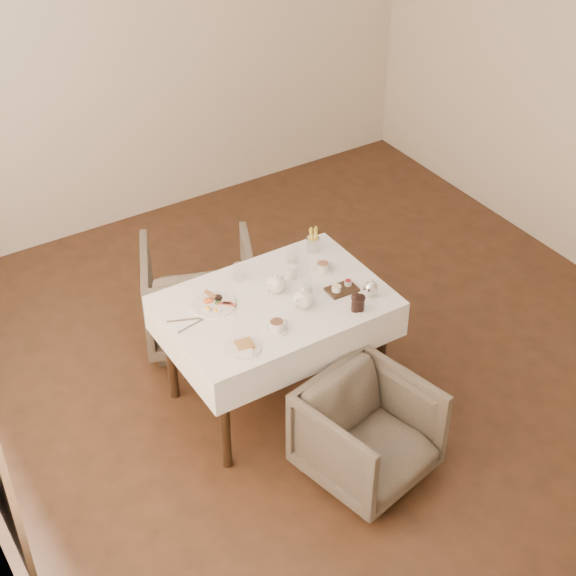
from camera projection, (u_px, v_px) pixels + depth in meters
The scene contains 20 objects.
table at pixel (275, 316), 5.16m from camera, with size 1.28×0.88×0.75m.
armchair_near at pixel (368, 433), 4.87m from camera, with size 0.64×0.66×0.60m, color #494036.
armchair_far at pixel (199, 293), 5.84m from camera, with size 0.72×0.74×0.67m, color #494036.
breakfast_plate at pixel (213, 304), 5.05m from camera, with size 0.25×0.25×0.03m.
side_plate at pixel (243, 348), 4.74m from camera, with size 0.21×0.19×0.02m.
teapot_centre at pixel (276, 283), 5.12m from camera, with size 0.16×0.12×0.13m, color white, non-canonical shape.
teapot_front at pixel (304, 297), 5.00m from camera, with size 0.17×0.13×0.14m, color white, non-canonical shape.
creamer at pixel (291, 271), 5.25m from camera, with size 0.07×0.07×0.08m, color white.
teacup_near at pixel (277, 326), 4.85m from camera, with size 0.13×0.13×0.06m.
teacup_far at pixel (323, 268), 5.31m from camera, with size 0.12×0.12×0.06m.
glass_left at pixel (239, 272), 5.23m from camera, with size 0.07×0.07×0.10m, color silver.
glass_mid at pixel (307, 286), 5.13m from camera, with size 0.06×0.06×0.09m, color silver.
glass_right at pixel (292, 255), 5.37m from camera, with size 0.07×0.07×0.10m, color silver.
condiment_board at pixel (342, 289), 5.16m from camera, with size 0.18×0.13×0.05m.
pepper_mill_left at pixel (356, 302), 4.98m from camera, with size 0.06×0.06×0.12m, color black, non-canonical shape.
pepper_mill_right at pixel (360, 302), 4.98m from camera, with size 0.06×0.06×0.11m, color black, non-canonical shape.
silver_pot at pixel (371, 287), 5.10m from camera, with size 0.10×0.09×0.11m, color white, non-canonical shape.
fries_cup at pixel (313, 241), 5.45m from camera, with size 0.08×0.08×0.17m.
cutlery_fork at pixel (185, 320), 4.94m from camera, with size 0.02×0.20×0.00m, color silver.
cutlery_knife at pixel (191, 326), 4.90m from camera, with size 0.01×0.18×0.00m, color silver.
Camera 1 is at (-2.52, -3.40, 3.85)m, focal length 55.00 mm.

